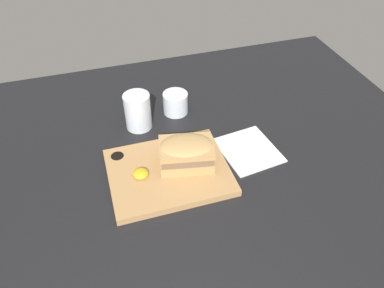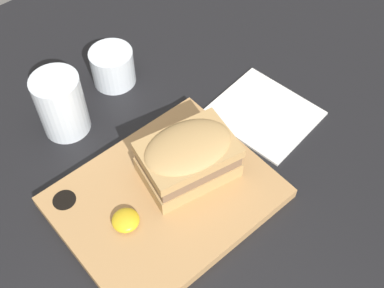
{
  "view_description": "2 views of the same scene",
  "coord_description": "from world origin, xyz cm",
  "px_view_note": "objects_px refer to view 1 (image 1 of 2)",
  "views": [
    {
      "loc": [
        -10.25,
        -64.68,
        70.74
      ],
      "look_at": [
        10.03,
        1.25,
        8.92
      ],
      "focal_mm": 35.0,
      "sensor_mm": 36.0,
      "label": 1
    },
    {
      "loc": [
        -17.18,
        -30.18,
        62.98
      ],
      "look_at": [
        10.22,
        1.5,
        7.52
      ],
      "focal_mm": 45.0,
      "sensor_mm": 36.0,
      "label": 2
    }
  ],
  "objects_px": {
    "sandwich": "(187,153)",
    "wine_glass": "(176,104)",
    "water_glass": "(138,113)",
    "napkin": "(248,150)",
    "serving_board": "(168,172)"
  },
  "relations": [
    {
      "from": "sandwich",
      "to": "wine_glass",
      "type": "distance_m",
      "value": 0.25
    },
    {
      "from": "wine_glass",
      "to": "serving_board",
      "type": "bearing_deg",
      "value": -109.35
    },
    {
      "from": "sandwich",
      "to": "water_glass",
      "type": "relative_size",
      "value": 1.38
    },
    {
      "from": "water_glass",
      "to": "napkin",
      "type": "relative_size",
      "value": 0.6
    },
    {
      "from": "sandwich",
      "to": "wine_glass",
      "type": "relative_size",
      "value": 1.97
    },
    {
      "from": "serving_board",
      "to": "sandwich",
      "type": "xyz_separation_m",
      "value": [
        0.05,
        0.0,
        0.05
      ]
    },
    {
      "from": "serving_board",
      "to": "wine_glass",
      "type": "xyz_separation_m",
      "value": [
        0.09,
        0.25,
        0.02
      ]
    },
    {
      "from": "sandwich",
      "to": "wine_glass",
      "type": "xyz_separation_m",
      "value": [
        0.04,
        0.25,
        -0.03
      ]
    },
    {
      "from": "serving_board",
      "to": "wine_glass",
      "type": "distance_m",
      "value": 0.26
    },
    {
      "from": "serving_board",
      "to": "water_glass",
      "type": "distance_m",
      "value": 0.22
    },
    {
      "from": "sandwich",
      "to": "napkin",
      "type": "relative_size",
      "value": 0.83
    },
    {
      "from": "water_glass",
      "to": "wine_glass",
      "type": "distance_m",
      "value": 0.12
    },
    {
      "from": "water_glass",
      "to": "napkin",
      "type": "height_order",
      "value": "water_glass"
    },
    {
      "from": "serving_board",
      "to": "sandwich",
      "type": "height_order",
      "value": "sandwich"
    },
    {
      "from": "wine_glass",
      "to": "napkin",
      "type": "relative_size",
      "value": 0.42
    }
  ]
}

